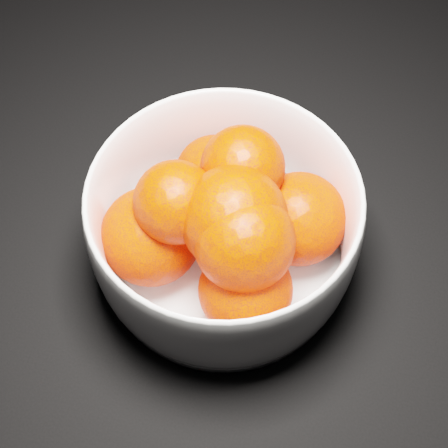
# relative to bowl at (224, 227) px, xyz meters

# --- Properties ---
(bowl) EXTENTS (0.23, 0.23, 0.11)m
(bowl) POSITION_rel_bowl_xyz_m (0.00, 0.00, 0.00)
(bowl) COLOR white
(bowl) RESTS_ON ground
(orange_pile) EXTENTS (0.21, 0.19, 0.13)m
(orange_pile) POSITION_rel_bowl_xyz_m (0.00, -0.00, 0.02)
(orange_pile) COLOR #FF2600
(orange_pile) RESTS_ON bowl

